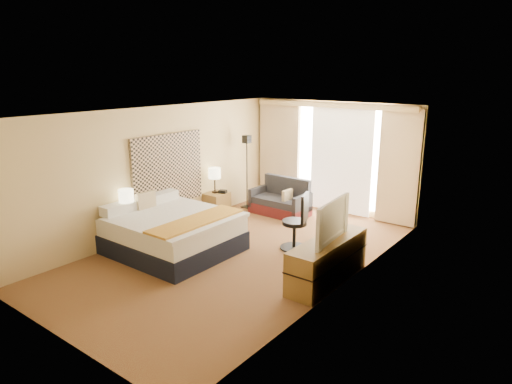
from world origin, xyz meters
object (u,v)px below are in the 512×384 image
Objects in this scene: bed at (173,232)px; loveseat at (281,202)px; media_dresser at (328,260)px; desk_chair at (297,225)px; floor_lamp at (247,157)px; television at (326,220)px; nightstand_right at (217,204)px; lamp_right at (215,174)px; lamp_left at (126,196)px; nightstand_left at (128,234)px.

loveseat is (0.29, 3.14, -0.10)m from bed.
bed is at bearing -167.33° from media_dresser.
media_dresser is 1.65× the size of desk_chair.
floor_lamp is 1.56× the size of television.
lamp_right reaches higher than nightstand_right.
loveseat is 2.22m from desk_chair.
nightstand_right is 1.51m from loveseat.
desk_chair is at bearing -12.96° from nightstand_right.
lamp_right is 0.51× the size of television.
desk_chair reaches higher than bed.
lamp_left reaches higher than desk_chair.
nightstand_right is at bearing 90.00° from nightstand_left.
desk_chair is 2.73m from lamp_right.
television is (3.65, 1.03, 0.76)m from nightstand_left.
floor_lamp is (-3.56, 2.41, 0.91)m from media_dresser.
nightstand_right is 1.38m from floor_lamp.
nightstand_left is 0.50× the size of desk_chair.
nightstand_left is 2.59m from lamp_right.
loveseat is 3.74m from lamp_left.
desk_chair is 3.25m from lamp_left.
floor_lamp is at bearing 102.36° from bed.
bed reaches higher than nightstand_left.
floor_lamp is 1.02m from lamp_right.
television is at bearing -43.20° from loveseat.
bed is 1.18× the size of floor_lamp.
floor_lamp is at bearing 50.06° from television.
desk_chair reaches higher than nightstand_right.
television is (3.51, -2.43, -0.23)m from floor_lamp.
floor_lamp is at bearing 87.24° from lamp_left.
television reaches higher than lamp_left.
floor_lamp is (0.14, 3.46, 0.99)m from nightstand_left.
lamp_left is (-0.03, -2.46, 0.73)m from nightstand_right.
media_dresser is at bearing -55.90° from desk_chair.
media_dresser is at bearing -42.45° from loveseat.
television is at bearing -57.74° from desk_chair.
floor_lamp reaches higher than desk_chair.
television is (1.06, -0.87, 0.54)m from desk_chair.
desk_chair is 1.87× the size of lamp_right.
media_dresser is 3.08× the size of lamp_right.
lamp_left is (-0.83, -0.36, 0.63)m from bed.
media_dresser is 1.57× the size of television.
floor_lamp reaches higher than bed.
lamp_right is at bearing 158.96° from media_dresser.
lamp_left reaches higher than nightstand_left.
nightstand_left is at bearing -153.68° from bed.
desk_chair is (1.78, 1.50, 0.11)m from bed.
floor_lamp is 3.43m from lamp_left.
loveseat is 1.20× the size of television.
loveseat is at bearing 40.19° from television.
lamp_left is at bearing 99.77° from television.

